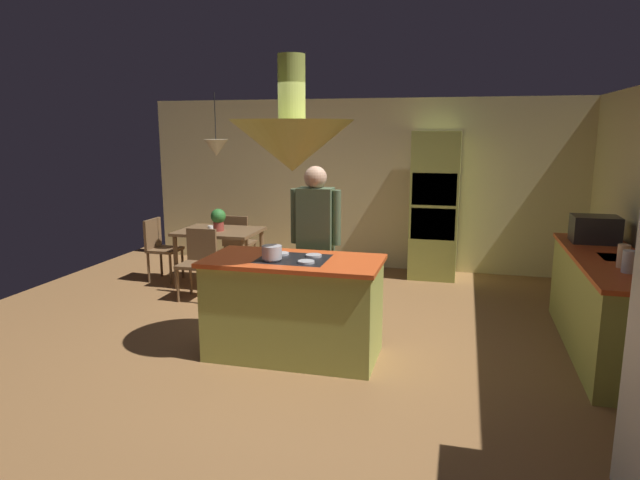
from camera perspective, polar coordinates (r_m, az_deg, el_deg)
ground at (r=5.60m, az=-2.05°, el=-10.82°), size 8.16×8.16×0.00m
wall_back at (r=8.59m, az=4.45°, el=5.69°), size 6.80×0.10×2.55m
kitchen_island at (r=5.26m, az=-2.70°, el=-6.84°), size 1.63×0.83×0.96m
counter_run_right at (r=5.96m, az=27.14°, el=-5.86°), size 0.73×2.41×0.94m
oven_tower at (r=8.10m, az=11.61°, el=3.48°), size 0.66×0.62×2.08m
dining_table at (r=7.71m, az=-10.23°, el=0.24°), size 1.07×0.83×0.76m
person_at_island at (r=5.76m, az=-0.46°, el=0.24°), size 0.53×0.23×1.74m
range_hood at (r=5.00m, az=-2.87°, el=9.91°), size 1.10×1.10×1.00m
pendant_light_over_table at (r=7.58m, az=-10.55°, el=9.24°), size 0.32×0.32×0.82m
chair_facing_island at (r=7.18m, az=-12.28°, el=-1.88°), size 0.40×0.40×0.87m
chair_by_back_wall at (r=8.31m, az=-8.38°, el=0.04°), size 0.40×0.40×0.87m
chair_at_corner at (r=8.16m, az=-16.04°, el=-0.49°), size 0.40×0.40×0.87m
potted_plant_on_table at (r=7.61m, az=-10.34°, el=2.18°), size 0.20×0.20×0.30m
cup_on_table at (r=7.51m, az=-11.11°, el=1.09°), size 0.07×0.07×0.09m
canister_flour at (r=5.27m, az=29.00°, el=-1.95°), size 0.11×0.11×0.19m
canister_sugar at (r=5.44m, az=28.55°, el=-1.45°), size 0.10×0.10×0.20m
microwave_on_counter at (r=6.51m, az=26.26°, el=1.00°), size 0.46×0.36×0.28m
cooking_pot_on_cooktop at (r=5.05m, az=-4.93°, el=-1.25°), size 0.18×0.18×0.12m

